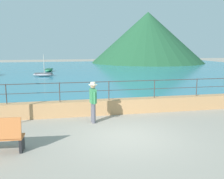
% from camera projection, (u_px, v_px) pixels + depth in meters
% --- Properties ---
extents(ground_plane, '(120.00, 120.00, 0.00)m').
position_uv_depth(ground_plane, '(126.00, 136.00, 9.02)').
color(ground_plane, gray).
extents(promenade_wall, '(20.00, 0.56, 0.70)m').
position_uv_depth(promenade_wall, '(109.00, 107.00, 12.05)').
color(promenade_wall, tan).
rests_on(promenade_wall, ground).
extents(railing, '(18.44, 0.04, 0.90)m').
position_uv_depth(railing, '(109.00, 87.00, 11.89)').
color(railing, '#383330').
rests_on(railing, promenade_wall).
extents(lake_water, '(64.00, 44.32, 0.06)m').
position_uv_depth(lake_water, '(77.00, 71.00, 33.95)').
color(lake_water, teal).
rests_on(lake_water, ground).
extents(hill_main, '(23.13, 23.13, 10.27)m').
position_uv_depth(hill_main, '(148.00, 38.00, 51.47)').
color(hill_main, '#1E4C2D').
rests_on(hill_main, ground).
extents(person_walking, '(0.38, 0.57, 1.75)m').
position_uv_depth(person_walking, '(93.00, 100.00, 10.53)').
color(person_walking, '#4C4C56').
rests_on(person_walking, ground).
extents(boat_1, '(1.24, 2.41, 0.36)m').
position_uv_depth(boat_1, '(49.00, 70.00, 32.65)').
color(boat_1, '#338C59').
rests_on(boat_1, lake_water).
extents(boat_3, '(2.44, 1.37, 2.35)m').
position_uv_depth(boat_3, '(43.00, 74.00, 27.30)').
color(boat_3, gray).
rests_on(boat_3, lake_water).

